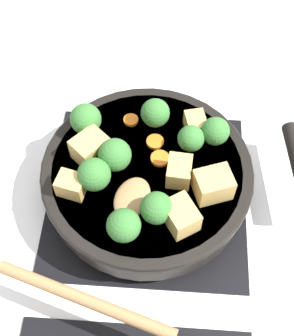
{
  "coord_description": "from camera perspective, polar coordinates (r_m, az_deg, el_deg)",
  "views": [
    {
      "loc": [
        -0.02,
        0.36,
        0.65
      ],
      "look_at": [
        0.0,
        0.0,
        0.08
      ],
      "focal_mm": 50.0,
      "sensor_mm": 36.0,
      "label": 1
    }
  ],
  "objects": [
    {
      "name": "tofu_cube_west_chunk",
      "position": [
        0.68,
        -6.96,
        2.45
      ],
      "size": [
        0.06,
        0.06,
        0.04
      ],
      "primitive_type": "cube",
      "rotation": [
        0.0,
        0.0,
        3.98
      ],
      "color": "tan",
      "rests_on": "skillet_pan"
    },
    {
      "name": "tofu_cube_front_piece",
      "position": [
        0.71,
        5.92,
        5.33
      ],
      "size": [
        0.04,
        0.04,
        0.03
      ],
      "primitive_type": "cube",
      "rotation": [
        0.0,
        0.0,
        4.96
      ],
      "color": "tan",
      "rests_on": "skillet_pan"
    },
    {
      "name": "wooden_spoon",
      "position": [
        0.61,
        -4.92,
        -10.26
      ],
      "size": [
        0.23,
        0.23,
        0.02
      ],
      "color": "#A87A4C",
      "rests_on": "skillet_pan"
    },
    {
      "name": "skillet_pan",
      "position": [
        0.7,
        0.18,
        -0.95
      ],
      "size": [
        0.4,
        0.31,
        0.05
      ],
      "color": "black",
      "rests_on": "front_burner_grate"
    },
    {
      "name": "broccoli_floret_west_rim",
      "position": [
        0.61,
        -2.86,
        -7.02
      ],
      "size": [
        0.05,
        0.05,
        0.05
      ],
      "color": "#709956",
      "rests_on": "skillet_pan"
    },
    {
      "name": "carrot_slice_edge_slice",
      "position": [
        0.69,
        1.6,
        1.18
      ],
      "size": [
        0.03,
        0.03,
        0.01
      ],
      "primitive_type": "cylinder",
      "color": "orange",
      "rests_on": "skillet_pan"
    },
    {
      "name": "tofu_cube_back_piece",
      "position": [
        0.66,
        -9.2,
        -2.07
      ],
      "size": [
        0.04,
        0.04,
        0.03
      ],
      "primitive_type": "cube",
      "rotation": [
        0.0,
        0.0,
        6.05
      ],
      "color": "tan",
      "rests_on": "skillet_pan"
    },
    {
      "name": "broccoli_floret_center_top",
      "position": [
        0.62,
        1.18,
        -4.92
      ],
      "size": [
        0.04,
        0.04,
        0.05
      ],
      "color": "#709956",
      "rests_on": "skillet_pan"
    },
    {
      "name": "tofu_cube_near_handle",
      "position": [
        0.65,
        8.07,
        -2.03
      ],
      "size": [
        0.06,
        0.05,
        0.04
      ],
      "primitive_type": "cube",
      "rotation": [
        0.0,
        0.0,
        3.49
      ],
      "color": "tan",
      "rests_on": "skillet_pan"
    },
    {
      "name": "broccoli_floret_north_edge",
      "position": [
        0.69,
        8.33,
        4.44
      ],
      "size": [
        0.04,
        0.04,
        0.05
      ],
      "color": "#709956",
      "rests_on": "skillet_pan"
    },
    {
      "name": "carrot_slice_orange_thin",
      "position": [
        0.73,
        -1.98,
        5.86
      ],
      "size": [
        0.02,
        0.02,
        0.01
      ],
      "primitive_type": "cylinder",
      "color": "orange",
      "rests_on": "skillet_pan"
    },
    {
      "name": "broccoli_floret_south_cluster",
      "position": [
        0.68,
        5.37,
        3.58
      ],
      "size": [
        0.04,
        0.04,
        0.05
      ],
      "color": "#709956",
      "rests_on": "skillet_pan"
    },
    {
      "name": "ground_plane",
      "position": [
        0.75,
        -0.0,
        -3.14
      ],
      "size": [
        2.4,
        2.4,
        0.0
      ],
      "primitive_type": "plane",
      "color": "white"
    },
    {
      "name": "front_burner_grate",
      "position": [
        0.74,
        -0.0,
        -2.68
      ],
      "size": [
        0.31,
        0.31,
        0.03
      ],
      "color": "black",
      "rests_on": "ground_plane"
    },
    {
      "name": "carrot_slice_near_center",
      "position": [
        0.7,
        0.99,
        3.22
      ],
      "size": [
        0.03,
        0.03,
        0.01
      ],
      "primitive_type": "cylinder",
      "color": "orange",
      "rests_on": "skillet_pan"
    },
    {
      "name": "broccoli_floret_near_spoon",
      "position": [
        0.66,
        -3.96,
        1.52
      ],
      "size": [
        0.05,
        0.05,
        0.05
      ],
      "color": "#709956",
      "rests_on": "skillet_pan"
    },
    {
      "name": "broccoli_floret_mid_floret",
      "position": [
        0.7,
        1.01,
        6.71
      ],
      "size": [
        0.04,
        0.04,
        0.05
      ],
      "color": "#709956",
      "rests_on": "skillet_pan"
    },
    {
      "name": "tofu_cube_east_chunk",
      "position": [
        0.66,
        3.94,
        -0.4
      ],
      "size": [
        0.04,
        0.04,
        0.03
      ],
      "primitive_type": "cube",
      "rotation": [
        0.0,
        0.0,
        1.49
      ],
      "color": "tan",
      "rests_on": "skillet_pan"
    },
    {
      "name": "broccoli_floret_east_rim",
      "position": [
        0.7,
        -7.49,
        5.93
      ],
      "size": [
        0.05,
        0.05,
        0.05
      ],
      "color": "#709956",
      "rests_on": "skillet_pan"
    },
    {
      "name": "tofu_cube_center_large",
      "position": [
        0.62,
        4.12,
        -5.85
      ],
      "size": [
        0.06,
        0.06,
        0.04
      ],
      "primitive_type": "cube",
      "rotation": [
        0.0,
        0.0,
        5.27
      ],
      "color": "tan",
      "rests_on": "skillet_pan"
    },
    {
      "name": "broccoli_floret_small_inner",
      "position": [
        0.64,
        -6.47,
        -0.81
      ],
      "size": [
        0.05,
        0.05,
        0.05
      ],
      "color": "#709956",
      "rests_on": "skillet_pan"
    }
  ]
}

